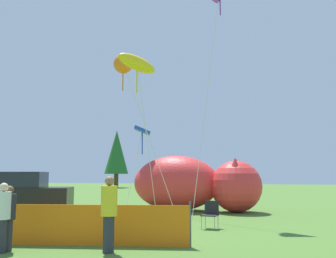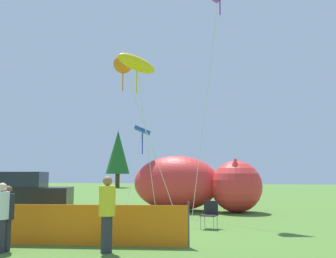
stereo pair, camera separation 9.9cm
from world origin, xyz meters
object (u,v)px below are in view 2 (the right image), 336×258
at_px(parked_car, 20,196).
at_px(inflatable_cat, 192,185).
at_px(spectator_in_white_shirt, 107,210).
at_px(spectator_in_grey_shirt, 7,215).
at_px(kite_blue_box, 142,132).
at_px(folding_chair, 210,212).
at_px(kite_orange_flower, 123,64).
at_px(spectator_in_red_shirt, 1,214).
at_px(kite_yellow_hero, 137,64).

bearing_deg(parked_car, inflatable_cat, 21.16).
relative_size(parked_car, spectator_in_white_shirt, 2.40).
height_order(parked_car, spectator_in_grey_shirt, parked_car).
bearing_deg(kite_blue_box, spectator_in_grey_shirt, -89.98).
relative_size(folding_chair, kite_blue_box, 0.21).
distance_m(spectator_in_grey_shirt, kite_orange_flower, 10.10).
distance_m(inflatable_cat, kite_orange_flower, 7.04).
bearing_deg(inflatable_cat, spectator_in_grey_shirt, -100.97).
height_order(inflatable_cat, kite_orange_flower, kite_orange_flower).
height_order(inflatable_cat, spectator_in_grey_shirt, inflatable_cat).
height_order(spectator_in_white_shirt, kite_blue_box, kite_blue_box).
bearing_deg(folding_chair, spectator_in_white_shirt, -13.45).
xyz_separation_m(folding_chair, kite_orange_flower, (-4.43, 2.94, 6.52)).
height_order(spectator_in_white_shirt, spectator_in_grey_shirt, spectator_in_white_shirt).
xyz_separation_m(spectator_in_red_shirt, kite_orange_flower, (-0.02, 8.22, 6.16)).
relative_size(kite_blue_box, kite_orange_flower, 0.60).
bearing_deg(folding_chair, spectator_in_red_shirt, -30.94).
xyz_separation_m(spectator_in_grey_shirt, kite_orange_flower, (0.01, 7.97, 6.20)).
bearing_deg(spectator_in_grey_shirt, folding_chair, 48.61).
height_order(inflatable_cat, kite_blue_box, kite_blue_box).
bearing_deg(spectator_in_red_shirt, spectator_in_white_shirt, 14.42).
bearing_deg(parked_car, spectator_in_grey_shirt, -76.12).
distance_m(inflatable_cat, spectator_in_red_shirt, 11.51).
height_order(spectator_in_grey_shirt, kite_yellow_hero, kite_yellow_hero).
distance_m(parked_car, spectator_in_grey_shirt, 6.64).
bearing_deg(kite_yellow_hero, spectator_in_grey_shirt, -99.79).
distance_m(folding_chair, spectator_in_grey_shirt, 6.72).
relative_size(folding_chair, inflatable_cat, 0.14).
xyz_separation_m(spectator_in_white_shirt, kite_orange_flower, (-2.52, 7.57, 6.07)).
bearing_deg(inflatable_cat, spectator_in_red_shirt, -100.57).
bearing_deg(kite_orange_flower, spectator_in_white_shirt, -71.60).
xyz_separation_m(spectator_in_white_shirt, kite_blue_box, (-2.53, 10.68, 3.19)).
xyz_separation_m(parked_car, spectator_in_white_shirt, (6.11, -5.20, 0.03)).
relative_size(folding_chair, kite_yellow_hero, 0.13).
height_order(folding_chair, spectator_in_white_shirt, spectator_in_white_shirt).
bearing_deg(parked_car, folding_chair, -22.75).
bearing_deg(spectator_in_grey_shirt, kite_blue_box, 90.02).
height_order(parked_car, kite_yellow_hero, kite_yellow_hero).
bearing_deg(kite_blue_box, parked_car, -123.15).
relative_size(parked_car, kite_orange_flower, 0.58).
bearing_deg(spectator_in_white_shirt, spectator_in_grey_shirt, -171.10).
bearing_deg(spectator_in_white_shirt, kite_yellow_hero, 102.48).
distance_m(spectator_in_red_shirt, kite_orange_flower, 10.27).
bearing_deg(kite_orange_flower, folding_chair, -33.51).
distance_m(spectator_in_grey_shirt, kite_blue_box, 11.56).
xyz_separation_m(spectator_in_grey_shirt, kite_blue_box, (-0.00, 11.07, 3.32)).
bearing_deg(kite_blue_box, spectator_in_white_shirt, -76.67).
bearing_deg(inflatable_cat, kite_orange_flower, -129.96).
height_order(folding_chair, kite_orange_flower, kite_orange_flower).
distance_m(inflatable_cat, spectator_in_white_shirt, 10.53).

